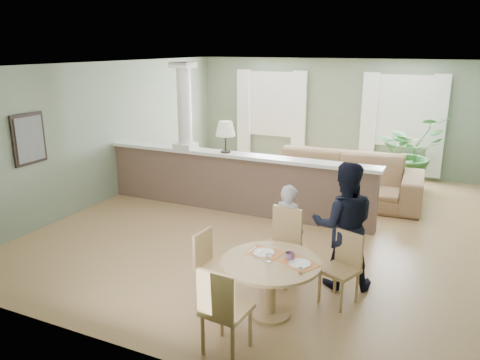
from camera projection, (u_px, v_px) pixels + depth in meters
The scene contains 12 objects.
ground at pixel (274, 222), 8.24m from camera, with size 8.00×8.00×0.00m, color tan.
room_shell at pixel (288, 114), 8.30m from camera, with size 7.02×8.02×2.71m.
pony_wall at pixel (229, 174), 8.62m from camera, with size 5.32×0.38×2.70m.
sofa at pixel (336, 178), 9.24m from camera, with size 3.23×1.26×0.94m, color #967A51.
houseplant at pixel (409, 152), 10.02m from camera, with size 1.42×1.23×1.58m, color #285C25.
dining_table at pixel (272, 272), 5.25m from camera, with size 1.12×1.12×0.77m.
chair_far_boy at pixel (283, 241), 6.08m from camera, with size 0.48×0.48×0.97m.
chair_far_man at pixel (343, 265), 5.57m from camera, with size 0.51×0.51×0.86m.
chair_near at pixel (223, 308), 4.56m from camera, with size 0.47×0.47×0.95m.
chair_side at pixel (211, 263), 5.60m from camera, with size 0.42×0.42×0.87m.
child_person at pixel (288, 229), 6.26m from camera, with size 0.45×0.30×1.24m, color #ABABB0.
man_person at pixel (344, 225), 5.86m from camera, with size 0.80×0.62×1.64m, color black.
Camera 1 is at (2.69, -7.26, 2.99)m, focal length 35.00 mm.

